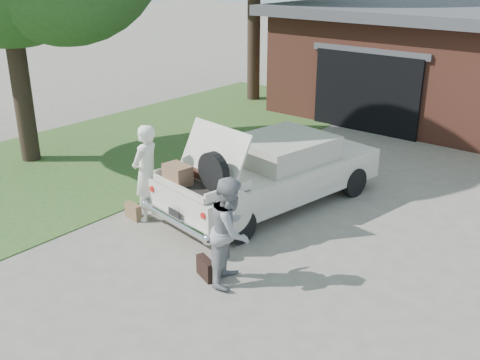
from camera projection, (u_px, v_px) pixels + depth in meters
The scene contains 7 objects.
ground at pixel (218, 250), 9.50m from camera, with size 90.00×90.00×0.00m, color gray.
grass_strip at pixel (138, 144), 14.91m from camera, with size 6.00×16.00×0.02m, color #2D4C1E.
sedan at pixel (271, 172), 11.03m from camera, with size 2.56×4.97×1.87m.
woman_left at pixel (146, 173), 10.35m from camera, with size 0.67×0.44×1.84m, color white.
woman_right at pixel (231, 231), 8.32m from camera, with size 0.82×0.64×1.68m, color gray.
suitcase_left at pixel (133, 211), 10.61m from camera, with size 0.39×0.13×0.30m, color #886445.
suitcase_right at pixel (206, 268), 8.64m from camera, with size 0.42×0.13×0.32m, color black.
Camera 1 is at (5.64, -6.24, 4.60)m, focal length 42.00 mm.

